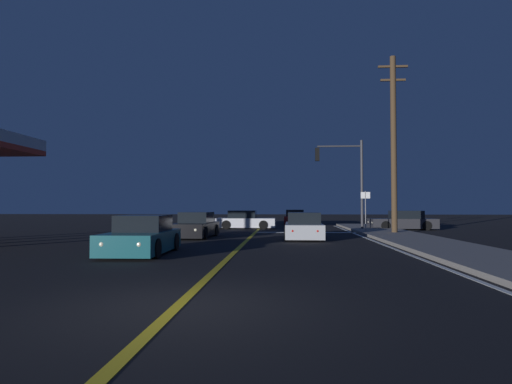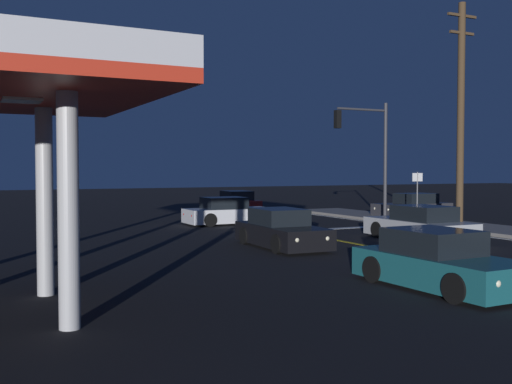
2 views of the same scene
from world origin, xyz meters
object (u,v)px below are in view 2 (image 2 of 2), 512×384
Objects in this scene: car_following_oncoming_white at (228,212)px; traffic_signal_near_right at (369,143)px; car_parked_curb_charcoal at (413,207)px; utility_pole_right at (461,112)px; street_sign_corner at (417,190)px; car_mid_block_red at (236,203)px; car_distant_tail_black at (281,231)px; car_side_waiting_silver at (420,225)px; car_lead_oncoming_teal at (439,263)px.

car_following_oncoming_white is 8.11m from traffic_signal_near_right.
utility_pole_right is at bearing 158.04° from car_parked_curb_charcoal.
car_following_oncoming_white is 1.69× the size of street_sign_corner.
car_parked_curb_charcoal and car_mid_block_red have the same top height.
car_distant_tail_black is 0.95× the size of car_side_waiting_silver.
traffic_signal_near_right reaches higher than car_distant_tail_black.
street_sign_corner reaches higher than car_mid_block_red.
car_following_oncoming_white is at bearing -15.49° from traffic_signal_near_right.
utility_pole_right is 4.05× the size of street_sign_corner.
street_sign_corner is (-1.40, 1.33, -3.66)m from utility_pole_right.
car_side_waiting_silver is 9.42m from car_lead_oncoming_teal.
car_parked_curb_charcoal is 21.02m from car_lead_oncoming_teal.
car_following_oncoming_white is at bearing -114.80° from car_mid_block_red.
car_lead_oncoming_teal is at bearing 138.52° from car_parked_curb_charcoal.
street_sign_corner is at bearing -154.65° from car_distant_tail_black.
car_following_oncoming_white is (1.86, 8.86, 0.00)m from car_distant_tail_black.
traffic_signal_near_right is at bearing -69.13° from car_mid_block_red.
car_mid_block_red is 12.99m from street_sign_corner.
car_mid_block_red is at bearing 107.89° from street_sign_corner.
car_mid_block_red is 10.62m from traffic_signal_near_right.
car_distant_tail_black is 15.52m from car_parked_curb_charcoal.
traffic_signal_near_right is 4.86m from utility_pole_right.
traffic_signal_near_right reaches higher than car_lead_oncoming_teal.
utility_pole_right is (-2.01, -5.53, 4.81)m from car_parked_curb_charcoal.
car_side_waiting_silver is at bearing -87.81° from car_mid_block_red.
car_following_oncoming_white is at bearing -99.41° from car_distant_tail_black.
traffic_signal_near_right is (3.20, -9.52, 3.47)m from car_mid_block_red.
car_distant_tail_black is 10.60m from street_sign_corner.
car_distant_tail_black and car_following_oncoming_white have the same top height.
car_lead_oncoming_teal is at bearing -6.61° from car_following_oncoming_white.
car_distant_tail_black is at bearing 174.83° from car_side_waiting_silver.
car_parked_curb_charcoal is 5.53m from street_sign_corner.
car_following_oncoming_white is at bearing 146.63° from utility_pole_right.
utility_pole_right is at bearing 117.82° from traffic_signal_near_right.
street_sign_corner is at bearing 105.57° from traffic_signal_near_right.
car_mid_block_red is at bearing 40.32° from car_parked_curb_charcoal.
utility_pole_right is at bearing -43.57° from street_sign_corner.
car_mid_block_red is (3.87, 7.56, -0.00)m from car_following_oncoming_white.
street_sign_corner is at bearing 59.35° from car_following_oncoming_white.
car_distant_tail_black is at bearing -166.00° from utility_pole_right.
car_distant_tail_black is 7.93m from car_lead_oncoming_teal.
traffic_signal_near_right is 2.39× the size of street_sign_corner.
street_sign_corner reaches higher than car_following_oncoming_white.
car_side_waiting_silver and car_lead_oncoming_teal have the same top height.
car_following_oncoming_white is at bearing 85.18° from car_parked_curb_charcoal.
car_distant_tail_black is 1.01× the size of car_following_oncoming_white.
car_parked_curb_charcoal is at bearing 70.03° from utility_pole_right.
car_side_waiting_silver is at bearing 66.74° from traffic_signal_near_right.
car_distant_tail_black is at bearing -11.28° from car_following_oncoming_white.
car_following_oncoming_white is (-11.26, 0.56, -0.00)m from car_parked_curb_charcoal.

